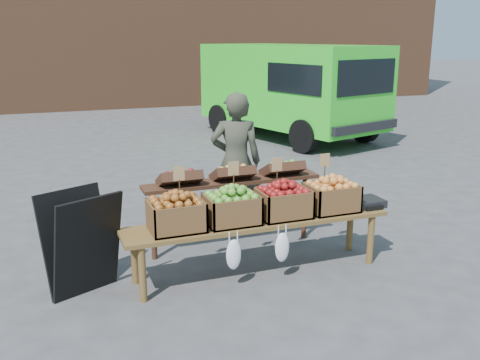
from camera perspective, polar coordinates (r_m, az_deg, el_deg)
name	(u,v)px	position (r m, az deg, el deg)	size (l,w,h in m)	color
ground	(333,253)	(6.08, 9.93, -7.65)	(80.00, 80.00, 0.00)	#49494B
delivery_van	(290,92)	(12.63, 5.32, 9.33)	(2.19, 4.77, 2.14)	#2AD225
vendor	(236,161)	(6.52, -0.44, 1.99)	(0.62, 0.41, 1.69)	#383B2D
chalkboard_sign	(82,243)	(5.15, -16.53, -6.44)	(0.65, 0.36, 0.98)	black
back_table	(233,204)	(5.96, -0.79, -2.55)	(2.10, 0.44, 1.04)	#3B2115
display_bench	(258,246)	(5.41, 1.89, -7.09)	(2.70, 0.56, 0.57)	brown
crate_golden_apples	(176,216)	(5.02, -6.82, -3.81)	(0.50, 0.40, 0.28)	#A14F14
crate_russet_pears	(232,209)	(5.17, -0.89, -3.14)	(0.50, 0.40, 0.28)	#42861E
crate_red_apples	(283,203)	(5.37, 4.65, -2.47)	(0.50, 0.40, 0.28)	#650900
crate_green_apples	(331,197)	(5.62, 9.73, -1.84)	(0.50, 0.40, 0.28)	gold
weighing_scale	(366,202)	(5.87, 13.28, -2.33)	(0.34, 0.30, 0.08)	black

